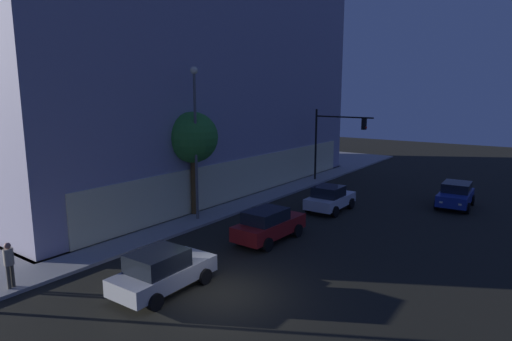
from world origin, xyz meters
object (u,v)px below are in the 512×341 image
at_px(modern_building, 151,65).
at_px(pedestrian_waiting, 9,261).
at_px(car_silver, 162,271).
at_px(car_blue, 456,195).
at_px(car_red, 269,224).
at_px(street_lamp_sidewalk, 195,127).
at_px(car_white, 330,198).
at_px(sidewalk_tree, 193,138).
at_px(traffic_light_far_corner, 333,134).

xyz_separation_m(modern_building, pedestrian_waiting, (-17.82, -12.07, -8.78)).
relative_size(pedestrian_waiting, car_silver, 0.43).
bearing_deg(modern_building, car_blue, -76.28).
xyz_separation_m(modern_building, car_red, (-7.22, -16.95, -9.13)).
height_order(street_lamp_sidewalk, car_red, street_lamp_sidewalk).
bearing_deg(car_white, pedestrian_waiting, 164.59).
bearing_deg(pedestrian_waiting, car_blue, -25.88).
distance_m(sidewalk_tree, car_silver, 11.19).
xyz_separation_m(modern_building, street_lamp_sidewalk, (-6.79, -11.49, -4.33)).
bearing_deg(modern_building, car_white, -90.18).
relative_size(car_silver, car_blue, 1.02).
bearing_deg(street_lamp_sidewalk, car_blue, -43.81).
relative_size(street_lamp_sidewalk, car_blue, 2.16).
relative_size(traffic_light_far_corner, sidewalk_tree, 0.97).
distance_m(pedestrian_waiting, car_blue, 26.19).
xyz_separation_m(modern_building, car_blue, (5.74, -23.51, -9.14)).
relative_size(traffic_light_far_corner, car_white, 1.52).
bearing_deg(modern_building, pedestrian_waiting, -145.89).
distance_m(pedestrian_waiting, car_white, 18.44).
relative_size(street_lamp_sidewalk, car_red, 1.99).
height_order(car_red, car_blue, car_red).
height_order(street_lamp_sidewalk, sidewalk_tree, street_lamp_sidewalk).
bearing_deg(car_blue, car_white, 131.56).
bearing_deg(car_red, modern_building, 66.92).
distance_m(street_lamp_sidewalk, car_silver, 10.49).
bearing_deg(car_white, car_red, 179.82).
height_order(sidewalk_tree, pedestrian_waiting, sidewalk_tree).
xyz_separation_m(street_lamp_sidewalk, car_silver, (-7.61, -5.34, -4.85)).
relative_size(modern_building, car_silver, 7.61).
height_order(street_lamp_sidewalk, car_blue, street_lamp_sidewalk).
distance_m(sidewalk_tree, car_white, 9.69).
bearing_deg(street_lamp_sidewalk, sidewalk_tree, 52.41).
bearing_deg(modern_building, sidewalk_tree, -119.89).
relative_size(modern_building, car_red, 7.20).
bearing_deg(car_blue, car_silver, 161.66).
height_order(pedestrian_waiting, car_red, pedestrian_waiting).
xyz_separation_m(sidewalk_tree, car_red, (-1.15, -6.39, -4.03)).
relative_size(street_lamp_sidewalk, pedestrian_waiting, 4.92).
bearing_deg(traffic_light_far_corner, car_red, -166.40).
relative_size(modern_building, traffic_light_far_corner, 5.24).
bearing_deg(modern_building, street_lamp_sidewalk, -120.56).
relative_size(sidewalk_tree, car_silver, 1.50).
height_order(traffic_light_far_corner, sidewalk_tree, sidewalk_tree).
relative_size(sidewalk_tree, car_blue, 1.53).
height_order(modern_building, car_blue, modern_building).
xyz_separation_m(street_lamp_sidewalk, pedestrian_waiting, (-11.04, -0.58, -4.45)).
bearing_deg(street_lamp_sidewalk, car_silver, -144.95).
height_order(car_silver, car_blue, car_silver).
height_order(sidewalk_tree, car_white, sidewalk_tree).
bearing_deg(car_silver, street_lamp_sidewalk, 35.05).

